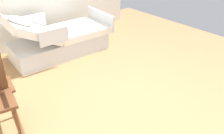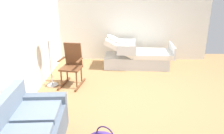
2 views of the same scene
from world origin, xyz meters
name	(u,v)px [view 1 (image 1 of 2)]	position (x,y,z in m)	size (l,w,h in m)	color
ground_plane	(126,101)	(0.00, 0.00, 0.00)	(7.09, 7.09, 0.00)	#9E7247
hospital_bed	(59,40)	(2.10, -0.09, 0.30)	(1.11, 2.13, 1.04)	silver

